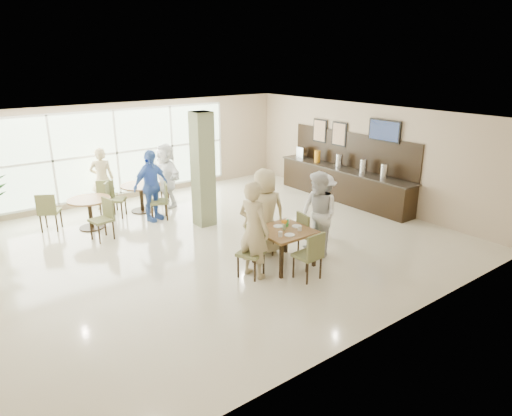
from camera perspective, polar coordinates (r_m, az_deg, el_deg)
ground at (r=10.45m, az=-4.87°, el=-4.28°), size 10.00×10.00×0.00m
room_shell at (r=9.92m, az=-5.14°, el=4.84°), size 10.00×10.00×10.00m
window_bank at (r=13.71m, az=-17.00°, el=6.61°), size 7.00×0.04×7.00m
column at (r=11.19m, az=-6.66°, el=4.76°), size 0.45×0.45×2.80m
main_table at (r=9.10m, az=3.54°, el=-3.25°), size 1.02×1.02×0.75m
round_table_left at (r=11.79m, az=-20.09°, el=0.18°), size 1.02×1.02×0.75m
round_table_right at (r=12.69m, az=-14.17°, el=2.05°), size 1.06×1.06×0.75m
chairs_main_table at (r=9.15m, az=3.37°, el=-4.40°), size 2.14×1.95×0.95m
chairs_table_left at (r=11.80m, az=-20.09°, el=-0.21°), size 2.25×1.94×0.95m
chairs_table_right at (r=12.70m, az=-14.06°, el=1.65°), size 2.11×1.88×0.95m
tabletop_clutter at (r=9.07m, az=3.95°, el=-2.35°), size 0.75×0.70×0.21m
buffet_counter at (r=13.55m, az=10.87°, el=3.27°), size 0.64×4.70×1.95m
wall_tv at (r=12.72m, az=15.76°, el=9.29°), size 0.06×1.00×0.58m
framed_art_a at (r=13.78m, az=10.36°, el=9.08°), size 0.05×0.55×0.70m
framed_art_b at (r=14.33m, az=7.99°, el=9.55°), size 0.05×0.55×0.70m
teen_left at (r=8.53m, az=-0.28°, el=-2.74°), size 0.60×0.77×1.88m
teen_far at (r=9.57m, az=1.09°, el=-0.48°), size 1.01×0.75×1.84m
teen_right at (r=9.53m, az=7.78°, el=-0.85°), size 0.82×0.98×1.80m
teen_standing at (r=10.44m, az=8.38°, el=0.11°), size 1.05×1.15×1.55m
adult_a at (r=11.83m, az=-12.98°, el=2.72°), size 1.20×0.90×1.83m
adult_b at (r=12.93m, az=-11.21°, el=4.05°), size 0.88×1.71×1.77m
adult_standing at (r=13.08m, az=-18.69°, el=3.47°), size 0.74×0.63×1.72m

